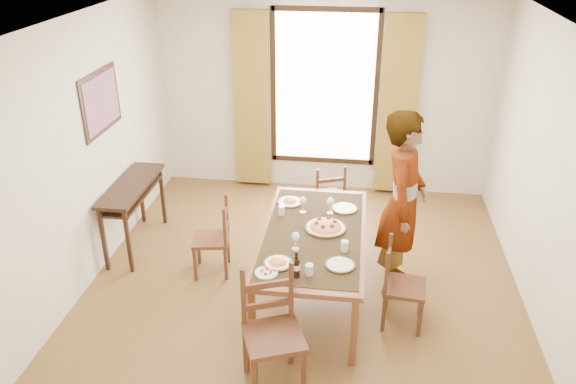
# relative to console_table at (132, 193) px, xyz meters

# --- Properties ---
(ground) EXTENTS (5.00, 5.00, 0.00)m
(ground) POSITION_rel_console_table_xyz_m (2.03, -0.60, -0.68)
(ground) COLOR brown
(ground) RESTS_ON ground
(room_shell) EXTENTS (4.60, 5.10, 2.74)m
(room_shell) POSITION_rel_console_table_xyz_m (2.03, -0.47, 0.86)
(room_shell) COLOR beige
(room_shell) RESTS_ON ground
(console_table) EXTENTS (0.38, 1.20, 0.80)m
(console_table) POSITION_rel_console_table_xyz_m (0.00, 0.00, 0.00)
(console_table) COLOR black
(console_table) RESTS_ON ground
(dining_table) EXTENTS (1.00, 1.96, 0.76)m
(dining_table) POSITION_rel_console_table_xyz_m (2.14, -0.73, 0.01)
(dining_table) COLOR brown
(dining_table) RESTS_ON ground
(chair_west) EXTENTS (0.44, 0.44, 0.86)m
(chair_west) POSITION_rel_console_table_xyz_m (1.05, -0.42, -0.29)
(chair_west) COLOR brown
(chair_west) RESTS_ON ground
(chair_north) EXTENTS (0.51, 0.51, 0.89)m
(chair_north) POSITION_rel_console_table_xyz_m (2.18, 0.68, -0.27)
(chair_north) COLOR brown
(chair_north) RESTS_ON ground
(chair_south) EXTENTS (0.60, 0.60, 1.04)m
(chair_south) POSITION_rel_console_table_xyz_m (1.93, -1.93, -0.20)
(chair_south) COLOR brown
(chair_south) RESTS_ON ground
(chair_east) EXTENTS (0.42, 0.42, 0.87)m
(chair_east) POSITION_rel_console_table_xyz_m (3.00, -1.02, -0.28)
(chair_east) COLOR brown
(chair_east) RESTS_ON ground
(man) EXTENTS (0.86, 0.70, 1.93)m
(man) POSITION_rel_console_table_xyz_m (2.99, -0.42, 0.28)
(man) COLOR gray
(man) RESTS_ON ground
(plate_sw) EXTENTS (0.27, 0.27, 0.05)m
(plate_sw) POSITION_rel_console_table_xyz_m (1.88, -1.32, 0.10)
(plate_sw) COLOR silver
(plate_sw) RESTS_ON dining_table
(plate_se) EXTENTS (0.27, 0.27, 0.05)m
(plate_se) POSITION_rel_console_table_xyz_m (2.43, -1.27, 0.10)
(plate_se) COLOR silver
(plate_se) RESTS_ON dining_table
(plate_nw) EXTENTS (0.27, 0.27, 0.05)m
(plate_nw) POSITION_rel_console_table_xyz_m (1.83, -0.14, 0.10)
(plate_nw) COLOR silver
(plate_nw) RESTS_ON dining_table
(plate_ne) EXTENTS (0.27, 0.27, 0.05)m
(plate_ne) POSITION_rel_console_table_xyz_m (2.42, -0.21, 0.10)
(plate_ne) COLOR silver
(plate_ne) RESTS_ON dining_table
(pasta_platter) EXTENTS (0.40, 0.40, 0.10)m
(pasta_platter) POSITION_rel_console_table_xyz_m (2.25, -0.65, 0.12)
(pasta_platter) COLOR #B01D16
(pasta_platter) RESTS_ON dining_table
(caprese_plate) EXTENTS (0.20, 0.20, 0.04)m
(caprese_plate) POSITION_rel_console_table_xyz_m (1.81, -1.47, 0.09)
(caprese_plate) COLOR silver
(caprese_plate) RESTS_ON dining_table
(wine_glass_a) EXTENTS (0.08, 0.08, 0.18)m
(wine_glass_a) POSITION_rel_console_table_xyz_m (2.01, -1.05, 0.16)
(wine_glass_a) COLOR white
(wine_glass_a) RESTS_ON dining_table
(wine_glass_b) EXTENTS (0.08, 0.08, 0.18)m
(wine_glass_b) POSITION_rel_console_table_xyz_m (2.28, -0.31, 0.16)
(wine_glass_b) COLOR white
(wine_glass_b) RESTS_ON dining_table
(wine_glass_c) EXTENTS (0.08, 0.08, 0.18)m
(wine_glass_c) POSITION_rel_console_table_xyz_m (2.00, -0.33, 0.16)
(wine_glass_c) COLOR white
(wine_glass_c) RESTS_ON dining_table
(tumbler_a) EXTENTS (0.07, 0.07, 0.10)m
(tumbler_a) POSITION_rel_console_table_xyz_m (2.46, -1.01, 0.12)
(tumbler_a) COLOR silver
(tumbler_a) RESTS_ON dining_table
(tumbler_b) EXTENTS (0.07, 0.07, 0.10)m
(tumbler_b) POSITION_rel_console_table_xyz_m (1.78, -0.41, 0.12)
(tumbler_b) COLOR silver
(tumbler_b) RESTS_ON dining_table
(tumbler_c) EXTENTS (0.07, 0.07, 0.10)m
(tumbler_c) POSITION_rel_console_table_xyz_m (2.17, -1.44, 0.12)
(tumbler_c) COLOR silver
(tumbler_c) RESTS_ON dining_table
(wine_bottle) EXTENTS (0.07, 0.07, 0.25)m
(wine_bottle) POSITION_rel_console_table_xyz_m (2.06, -1.48, 0.20)
(wine_bottle) COLOR black
(wine_bottle) RESTS_ON dining_table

